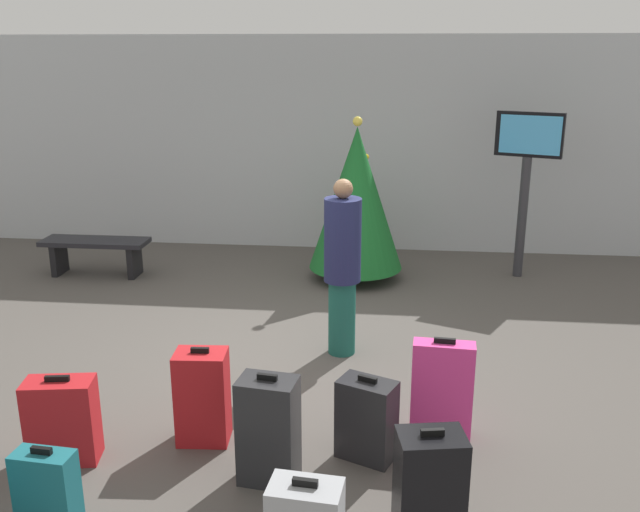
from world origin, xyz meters
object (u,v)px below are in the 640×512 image
suitcase_2 (429,492)px  suitcase_8 (442,390)px  suitcase_5 (202,397)px  suitcase_7 (367,420)px  flight_info_kiosk (527,165)px  suitcase_1 (48,499)px  traveller_0 (342,264)px  suitcase_4 (62,421)px  waiting_bench (96,249)px  suitcase_0 (268,431)px  holiday_tree (356,199)px

suitcase_2 → suitcase_8: bearing=83.0°
suitcase_5 → suitcase_7: (1.23, -0.10, -0.06)m
flight_info_kiosk → suitcase_8: bearing=-107.4°
suitcase_1 → flight_info_kiosk: bearing=56.5°
traveller_0 → suitcase_4: 2.80m
waiting_bench → suitcase_8: bearing=-39.5°
flight_info_kiosk → suitcase_5: (-3.04, -4.28, -1.10)m
waiting_bench → suitcase_8: size_ratio=1.70×
suitcase_0 → suitcase_5: suitcase_0 is taller
suitcase_1 → suitcase_5: bearing=63.7°
flight_info_kiosk → suitcase_8: (-1.26, -4.03, -1.08)m
holiday_tree → waiting_bench: holiday_tree is taller
waiting_bench → suitcase_2: 6.26m
traveller_0 → suitcase_1: (-1.52, -2.88, -0.59)m
traveller_0 → suitcase_4: (-1.84, -2.03, -0.59)m
suitcase_8 → suitcase_7: bearing=-147.4°
suitcase_2 → suitcase_8: (0.15, 1.26, 0.01)m
holiday_tree → suitcase_0: bearing=-94.5°
waiting_bench → suitcase_8: 5.49m
waiting_bench → suitcase_2: size_ratio=1.74×
holiday_tree → waiting_bench: (-3.39, -0.19, -0.70)m
suitcase_1 → suitcase_7: 2.14m
flight_info_kiosk → suitcase_5: size_ratio=2.79×
suitcase_0 → suitcase_1: 1.41m
flight_info_kiosk → suitcase_5: flight_info_kiosk is taller
flight_info_kiosk → suitcase_5: 5.36m
suitcase_2 → suitcase_8: suitcase_8 is taller
suitcase_1 → suitcase_5: size_ratio=0.87×
suitcase_5 → suitcase_7: suitcase_5 is taller
waiting_bench → suitcase_5: bearing=-56.7°
holiday_tree → suitcase_8: size_ratio=2.57×
holiday_tree → suitcase_0: (-0.35, -4.38, -0.68)m
flight_info_kiosk → suitcase_8: flight_info_kiosk is taller
flight_info_kiosk → waiting_bench: 5.63m
flight_info_kiosk → suitcase_8: 4.35m
suitcase_0 → suitcase_2: suitcase_0 is taller
suitcase_4 → suitcase_2: bearing=-14.2°
suitcase_4 → suitcase_5: 0.99m
suitcase_4 → suitcase_8: suitcase_8 is taller
waiting_bench → suitcase_5: suitcase_5 is taller
suitcase_0 → suitcase_5: (-0.58, 0.45, -0.02)m
holiday_tree → suitcase_1: holiday_tree is taller
suitcase_5 → suitcase_8: suitcase_8 is taller
suitcase_2 → suitcase_7: bearing=113.7°
holiday_tree → suitcase_0: holiday_tree is taller
suitcase_7 → flight_info_kiosk: bearing=67.5°
waiting_bench → suitcase_0: (3.04, -4.19, 0.02)m
suitcase_7 → holiday_tree: bearing=94.3°
suitcase_8 → flight_info_kiosk: bearing=72.6°
suitcase_0 → suitcase_5: size_ratio=1.05×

